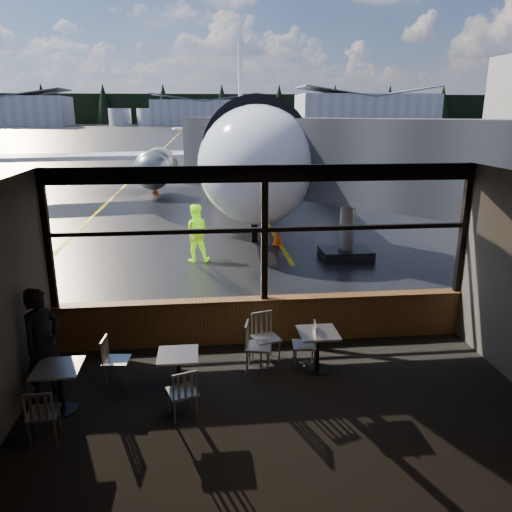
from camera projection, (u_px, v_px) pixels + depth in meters
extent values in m
plane|color=black|center=(205.00, 131.00, 124.67)|extent=(520.00, 520.00, 0.00)
cube|color=black|center=(290.00, 432.00, 7.14)|extent=(8.00, 6.00, 0.01)
cube|color=#38332D|center=(295.00, 190.00, 6.17)|extent=(8.00, 6.00, 0.04)
cube|color=#4F483F|center=(361.00, 477.00, 3.79)|extent=(8.00, 0.04, 3.50)
cube|color=#57351A|center=(264.00, 321.00, 9.88)|extent=(8.00, 0.28, 0.90)
cube|color=black|center=(265.00, 174.00, 9.08)|extent=(8.00, 0.18, 0.30)
cube|color=black|center=(47.00, 240.00, 8.99)|extent=(0.12, 0.12, 2.60)
cube|color=black|center=(264.00, 235.00, 9.40)|extent=(0.12, 0.12, 2.60)
cube|color=black|center=(463.00, 230.00, 9.81)|extent=(0.12, 0.12, 2.60)
cube|color=black|center=(264.00, 230.00, 9.37)|extent=(8.00, 0.10, 0.08)
imported|color=black|center=(43.00, 344.00, 7.80)|extent=(0.72, 0.81, 1.85)
imported|color=#BFF219|center=(195.00, 233.00, 15.21)|extent=(0.87, 0.69, 1.77)
cone|color=#FF4708|center=(277.00, 237.00, 17.32)|extent=(0.37, 0.37, 0.52)
cone|color=#F65B07|center=(155.00, 189.00, 28.15)|extent=(0.38, 0.38, 0.53)
cylinder|color=silver|center=(120.00, 117.00, 180.00)|extent=(8.00, 8.00, 6.00)
cylinder|color=silver|center=(148.00, 117.00, 181.03)|extent=(8.00, 8.00, 6.00)
cylinder|color=silver|center=(176.00, 117.00, 182.06)|extent=(8.00, 8.00, 6.00)
cube|color=black|center=(203.00, 109.00, 209.01)|extent=(360.00, 3.00, 12.00)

